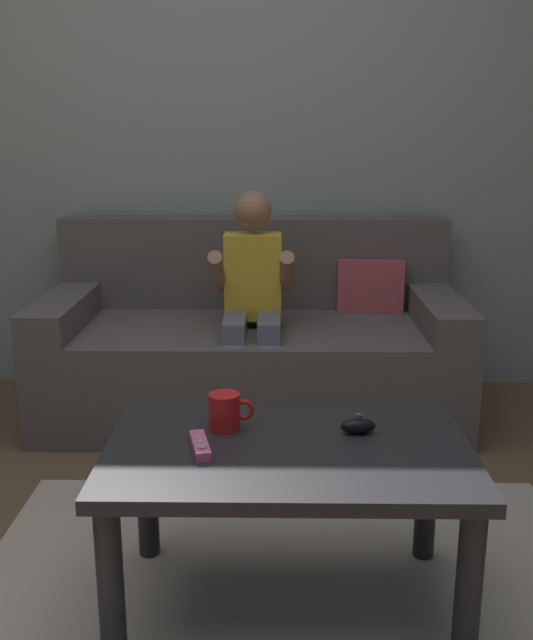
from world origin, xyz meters
name	(u,v)px	position (x,y,z in m)	size (l,w,h in m)	color
ground_plane	(142,638)	(0.00, 0.00, 0.00)	(8.92, 8.92, 0.00)	brown
wall_back	(206,117)	(0.00, 1.89, 1.25)	(4.46, 0.05, 2.50)	gray
couch	(254,348)	(0.22, 1.50, 0.28)	(1.74, 0.80, 0.81)	#56514C
person_seated_on_couch	(252,297)	(0.23, 1.32, 0.55)	(0.32, 0.40, 0.96)	slate
coffee_table	(288,473)	(0.35, 0.13, 0.38)	(0.89, 0.56, 0.45)	#232326
area_rug	(287,604)	(0.35, 0.13, 0.00)	(1.71, 1.36, 0.01)	#BCB299
game_remote_pink_near_edge	(200,446)	(0.14, 0.10, 0.46)	(0.07, 0.14, 0.03)	pink
nunchuk_black	(358,426)	(0.53, 0.21, 0.47)	(0.09, 0.05, 0.05)	black
coffee_mug	(225,411)	(0.19, 0.23, 0.50)	(0.12, 0.08, 0.10)	red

